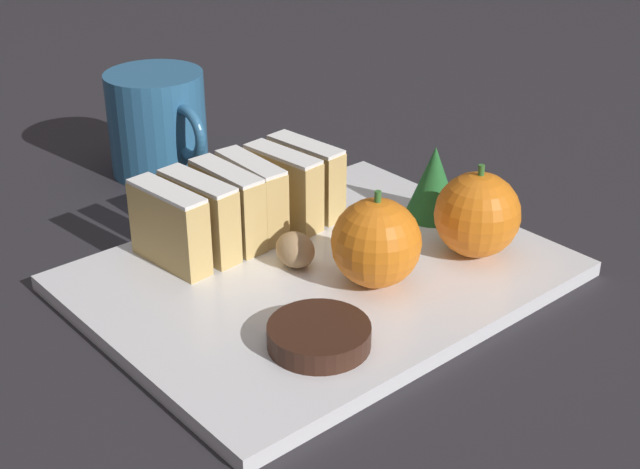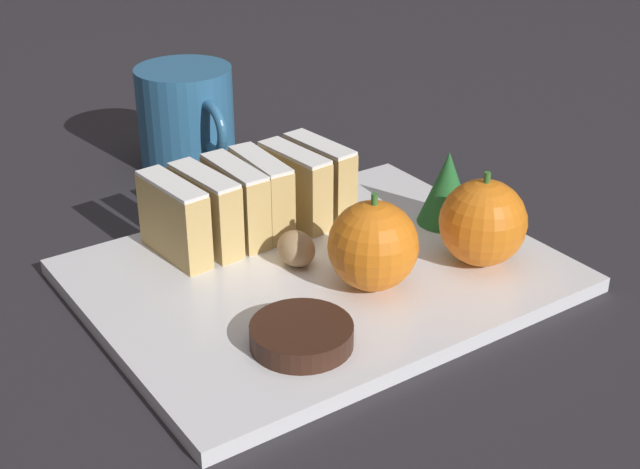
# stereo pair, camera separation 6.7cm
# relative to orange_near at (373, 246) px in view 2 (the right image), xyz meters

# --- Properties ---
(ground_plane) EXTENTS (6.00, 6.00, 0.00)m
(ground_plane) POSITION_rel_orange_near_xyz_m (-0.04, -0.02, -0.05)
(ground_plane) COLOR #28262B
(serving_platter) EXTENTS (0.27, 0.35, 0.01)m
(serving_platter) POSITION_rel_orange_near_xyz_m (-0.04, -0.02, -0.04)
(serving_platter) COLOR white
(serving_platter) RESTS_ON ground_plane
(stollen_slice_front) EXTENTS (0.08, 0.03, 0.06)m
(stollen_slice_front) POSITION_rel_orange_near_xyz_m (-0.13, -0.10, -0.00)
(stollen_slice_front) COLOR tan
(stollen_slice_front) RESTS_ON serving_platter
(stollen_slice_second) EXTENTS (0.08, 0.03, 0.06)m
(stollen_slice_second) POSITION_rel_orange_near_xyz_m (-0.13, -0.07, -0.00)
(stollen_slice_second) COLOR tan
(stollen_slice_second) RESTS_ON serving_platter
(stollen_slice_third) EXTENTS (0.07, 0.02, 0.06)m
(stollen_slice_third) POSITION_rel_orange_near_xyz_m (-0.13, -0.04, -0.00)
(stollen_slice_third) COLOR tan
(stollen_slice_third) RESTS_ON serving_platter
(stollen_slice_fourth) EXTENTS (0.08, 0.02, 0.06)m
(stollen_slice_fourth) POSITION_rel_orange_near_xyz_m (-0.13, -0.02, -0.00)
(stollen_slice_fourth) COLOR tan
(stollen_slice_fourth) RESTS_ON serving_platter
(stollen_slice_fifth) EXTENTS (0.08, 0.03, 0.06)m
(stollen_slice_fifth) POSITION_rel_orange_near_xyz_m (-0.13, 0.01, -0.00)
(stollen_slice_fifth) COLOR tan
(stollen_slice_fifth) RESTS_ON serving_platter
(stollen_slice_sixth) EXTENTS (0.08, 0.03, 0.06)m
(stollen_slice_sixth) POSITION_rel_orange_near_xyz_m (-0.13, 0.04, -0.00)
(stollen_slice_sixth) COLOR tan
(stollen_slice_sixth) RESTS_ON serving_platter
(orange_near) EXTENTS (0.07, 0.07, 0.08)m
(orange_near) POSITION_rel_orange_near_xyz_m (0.00, 0.00, 0.00)
(orange_near) COLOR orange
(orange_near) RESTS_ON serving_platter
(orange_far) EXTENTS (0.07, 0.07, 0.08)m
(orange_far) POSITION_rel_orange_near_xyz_m (0.02, 0.09, 0.00)
(orange_far) COLOR orange
(orange_far) RESTS_ON serving_platter
(walnut) EXTENTS (0.03, 0.03, 0.03)m
(walnut) POSITION_rel_orange_near_xyz_m (-0.06, -0.03, -0.02)
(walnut) COLOR tan
(walnut) RESTS_ON serving_platter
(chocolate_cookie) EXTENTS (0.07, 0.07, 0.02)m
(chocolate_cookie) POSITION_rel_orange_near_xyz_m (0.04, -0.09, -0.03)
(chocolate_cookie) COLOR #381E14
(chocolate_cookie) RESTS_ON serving_platter
(evergreen_sprig) EXTENTS (0.05, 0.05, 0.06)m
(evergreen_sprig) POSITION_rel_orange_near_xyz_m (-0.05, 0.12, -0.00)
(evergreen_sprig) COLOR #23662D
(evergreen_sprig) RESTS_ON serving_platter
(coffee_mug) EXTENTS (0.13, 0.09, 0.10)m
(coffee_mug) POSITION_rel_orange_near_xyz_m (-0.31, 0.01, 0.00)
(coffee_mug) COLOR #2D6693
(coffee_mug) RESTS_ON ground_plane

